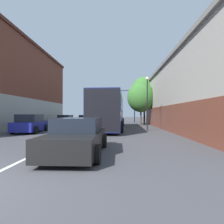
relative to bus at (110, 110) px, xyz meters
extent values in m
cube|color=silver|center=(-2.19, 1.78, -1.87)|extent=(0.14, 44.16, 0.01)
cube|color=#9E998E|center=(-8.74, 1.21, -0.28)|extent=(0.24, 20.44, 3.20)
cube|color=#9E998E|center=(10.07, -0.87, 1.38)|extent=(9.52, 22.63, 6.51)
cube|color=brown|center=(5.36, -0.87, -0.74)|extent=(0.24, 22.18, 2.28)
cube|color=slate|center=(10.07, -0.87, 4.48)|extent=(9.90, 22.86, 0.30)
cube|color=navy|center=(0.00, 0.02, -0.10)|extent=(2.91, 11.97, 3.11)
cube|color=black|center=(0.00, 0.02, 0.46)|extent=(2.95, 11.73, 1.00)
cube|color=beige|center=(0.00, 0.02, -0.34)|extent=(2.94, 11.85, 0.31)
cube|color=black|center=(-0.19, -5.90, -0.10)|extent=(2.48, 0.14, 2.99)
cylinder|color=black|center=(-1.17, 3.75, -1.38)|extent=(0.33, 1.01, 1.00)
cylinder|color=black|center=(1.41, 3.66, -1.38)|extent=(0.33, 1.01, 1.00)
cylinder|color=black|center=(-1.41, -3.62, -1.38)|extent=(0.33, 1.01, 1.00)
cylinder|color=black|center=(1.17, -3.71, -1.38)|extent=(0.33, 1.01, 1.00)
cube|color=black|center=(-0.59, -11.07, -1.37)|extent=(1.77, 4.24, 0.68)
cube|color=black|center=(-0.59, -10.82, -0.76)|extent=(1.62, 2.21, 0.53)
cylinder|color=black|center=(-1.51, -9.77, -1.57)|extent=(0.22, 0.60, 0.60)
cylinder|color=black|center=(0.31, -9.76, -1.57)|extent=(0.22, 0.60, 0.60)
cylinder|color=black|center=(-1.50, -12.39, -1.57)|extent=(0.22, 0.60, 0.60)
cylinder|color=black|center=(0.32, -12.38, -1.57)|extent=(0.22, 0.60, 0.60)
cube|color=#285633|center=(-6.52, 6.58, -1.36)|extent=(1.68, 4.65, 0.68)
cube|color=black|center=(-6.52, 6.35, -0.76)|extent=(1.54, 2.42, 0.51)
cylinder|color=black|center=(-7.39, 8.03, -1.55)|extent=(0.22, 0.65, 0.65)
cylinder|color=black|center=(-5.65, 8.02, -1.55)|extent=(0.22, 0.65, 0.65)
cylinder|color=black|center=(-7.39, 5.15, -1.55)|extent=(0.22, 0.65, 0.65)
cylinder|color=black|center=(-5.66, 5.14, -1.55)|extent=(0.22, 0.65, 0.65)
cube|color=orange|center=(-6.04, 16.55, -1.42)|extent=(2.24, 4.20, 0.59)
cube|color=black|center=(-6.02, 16.35, -0.85)|extent=(1.91, 2.25, 0.53)
cylinder|color=black|center=(-7.12, 17.72, -1.58)|extent=(0.27, 0.61, 0.60)
cylinder|color=black|center=(-5.18, 17.89, -1.58)|extent=(0.27, 0.61, 0.60)
cylinder|color=black|center=(-6.90, 15.22, -1.58)|extent=(0.27, 0.61, 0.60)
cylinder|color=black|center=(-4.95, 15.39, -1.58)|extent=(0.27, 0.61, 0.60)
cube|color=navy|center=(-6.34, -3.57, -1.35)|extent=(2.00, 3.93, 0.72)
cube|color=black|center=(-6.33, -3.76, -0.68)|extent=(1.71, 2.10, 0.60)
cylinder|color=black|center=(-7.31, -2.47, -1.56)|extent=(0.27, 0.64, 0.62)
cylinder|color=black|center=(-5.57, -2.32, -1.56)|extent=(0.27, 0.64, 0.62)
cylinder|color=black|center=(-7.12, -4.81, -1.56)|extent=(0.27, 0.64, 0.62)
cylinder|color=black|center=(-5.37, -4.67, -1.56)|extent=(0.27, 0.64, 0.62)
cylinder|color=black|center=(3.72, 13.86, 1.15)|extent=(0.18, 0.18, 6.05)
cylinder|color=black|center=(-0.74, 13.86, 3.88)|extent=(8.90, 0.12, 0.12)
cube|color=#9E8419|center=(1.05, 13.86, 3.36)|extent=(0.28, 0.24, 0.80)
sphere|color=black|center=(1.05, 13.71, 3.60)|extent=(0.18, 0.18, 0.18)
sphere|color=orange|center=(1.05, 13.71, 3.36)|extent=(0.18, 0.18, 0.18)
sphere|color=black|center=(1.05, 13.71, 3.11)|extent=(0.18, 0.18, 0.18)
cube|color=#9E8419|center=(-1.40, 13.86, 3.36)|extent=(0.28, 0.24, 0.80)
sphere|color=red|center=(-1.40, 13.71, 3.60)|extent=(0.18, 0.18, 0.18)
sphere|color=black|center=(-1.40, 13.71, 3.36)|extent=(0.18, 0.18, 0.18)
sphere|color=black|center=(-1.40, 13.71, 3.11)|extent=(0.18, 0.18, 0.18)
cube|color=#9E8419|center=(-3.85, 13.86, 3.36)|extent=(0.28, 0.24, 0.80)
sphere|color=black|center=(-3.85, 13.71, 3.60)|extent=(0.18, 0.18, 0.18)
sphere|color=orange|center=(-3.85, 13.71, 3.36)|extent=(0.18, 0.18, 0.18)
sphere|color=black|center=(-3.85, 13.71, 3.11)|extent=(0.18, 0.18, 0.18)
cone|color=black|center=(3.55, -1.69, -1.78)|extent=(0.26, 0.26, 0.20)
cylinder|color=black|center=(3.55, -1.69, 0.45)|extent=(0.10, 0.10, 4.65)
sphere|color=#EFE5CC|center=(3.55, -1.69, 2.89)|extent=(0.32, 0.32, 0.32)
cylinder|color=#4C3823|center=(3.90, 5.99, -0.77)|extent=(0.20, 0.20, 2.21)
ellipsoid|color=#38702D|center=(3.90, 5.99, 1.90)|extent=(3.69, 3.32, 4.06)
cylinder|color=brown|center=(4.70, 8.39, -0.28)|extent=(0.26, 0.26, 3.19)
ellipsoid|color=#38702D|center=(4.70, 8.39, 2.99)|extent=(3.95, 3.56, 4.35)
camera|label=1|loc=(1.03, -17.73, -0.33)|focal=28.00mm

